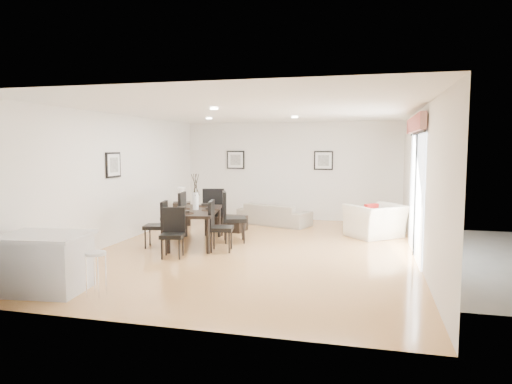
% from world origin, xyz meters
% --- Properties ---
extents(ground, '(8.00, 8.00, 0.00)m').
position_xyz_m(ground, '(0.00, 0.00, 0.00)').
color(ground, '#DEA15B').
rests_on(ground, ground).
extents(wall_back, '(6.00, 0.04, 2.70)m').
position_xyz_m(wall_back, '(0.00, 4.00, 1.35)').
color(wall_back, white).
rests_on(wall_back, ground).
extents(wall_front, '(6.00, 0.04, 2.70)m').
position_xyz_m(wall_front, '(0.00, -4.00, 1.35)').
color(wall_front, white).
rests_on(wall_front, ground).
extents(wall_left, '(0.04, 8.00, 2.70)m').
position_xyz_m(wall_left, '(-3.00, 0.00, 1.35)').
color(wall_left, white).
rests_on(wall_left, ground).
extents(wall_right, '(0.04, 8.00, 2.70)m').
position_xyz_m(wall_right, '(3.00, 0.00, 1.35)').
color(wall_right, white).
rests_on(wall_right, ground).
extents(ceiling, '(6.00, 8.00, 0.02)m').
position_xyz_m(ceiling, '(0.00, 0.00, 2.70)').
color(ceiling, white).
rests_on(ceiling, wall_back).
extents(sofa, '(2.03, 1.32, 0.55)m').
position_xyz_m(sofa, '(-0.26, 2.95, 0.28)').
color(sofa, gray).
rests_on(sofa, ground).
extents(armchair, '(1.51, 1.50, 0.74)m').
position_xyz_m(armchair, '(2.29, 1.88, 0.37)').
color(armchair, '#EFE6CE').
rests_on(armchair, ground).
extents(dining_table, '(1.19, 1.88, 0.73)m').
position_xyz_m(dining_table, '(-1.33, 0.18, 0.65)').
color(dining_table, black).
rests_on(dining_table, ground).
extents(dining_chair_wnear, '(0.49, 0.49, 0.94)m').
position_xyz_m(dining_chair_wnear, '(-1.95, -0.24, 0.52)').
color(dining_chair_wnear, black).
rests_on(dining_chair_wnear, ground).
extents(dining_chair_wfar, '(0.52, 0.52, 1.03)m').
position_xyz_m(dining_chair_wfar, '(-1.94, 0.63, 0.58)').
color(dining_chair_wfar, black).
rests_on(dining_chair_wfar, ground).
extents(dining_chair_enear, '(0.51, 0.51, 0.98)m').
position_xyz_m(dining_chair_enear, '(-0.72, -0.27, 0.55)').
color(dining_chair_enear, black).
rests_on(dining_chair_enear, ground).
extents(dining_chair_efar, '(0.63, 0.63, 1.08)m').
position_xyz_m(dining_chair_efar, '(-0.72, 0.58, 0.60)').
color(dining_chair_efar, black).
rests_on(dining_chair_efar, ground).
extents(dining_chair_head, '(0.48, 0.48, 0.91)m').
position_xyz_m(dining_chair_head, '(-1.35, -0.91, 0.51)').
color(dining_chair_head, black).
rests_on(dining_chair_head, ground).
extents(dining_chair_foot, '(0.58, 0.58, 1.08)m').
position_xyz_m(dining_chair_foot, '(-1.31, 1.25, 0.60)').
color(dining_chair_foot, black).
rests_on(dining_chair_foot, ground).
extents(vase, '(0.97, 1.48, 0.75)m').
position_xyz_m(vase, '(-1.33, 0.18, 1.04)').
color(vase, white).
rests_on(vase, dining_table).
extents(coffee_table, '(0.96, 0.64, 0.36)m').
position_xyz_m(coffee_table, '(-1.20, 1.85, 0.18)').
color(coffee_table, black).
rests_on(coffee_table, ground).
extents(side_table, '(0.57, 0.57, 0.59)m').
position_xyz_m(side_table, '(-2.58, 2.36, 0.29)').
color(side_table, black).
rests_on(side_table, ground).
extents(table_lamp, '(0.21, 0.21, 0.40)m').
position_xyz_m(table_lamp, '(-2.58, 2.36, 0.85)').
color(table_lamp, white).
rests_on(table_lamp, side_table).
extents(cushion, '(0.32, 0.32, 0.34)m').
position_xyz_m(cushion, '(2.19, 1.77, 0.59)').
color(cushion, '#A91915').
rests_on(cushion, armchair).
extents(kitchen_island, '(1.26, 1.02, 0.81)m').
position_xyz_m(kitchen_island, '(-2.23, -3.23, 0.41)').
color(kitchen_island, silver).
rests_on(kitchen_island, ground).
extents(bar_stool, '(0.28, 0.28, 0.61)m').
position_xyz_m(bar_stool, '(-1.43, -3.23, 0.52)').
color(bar_stool, white).
rests_on(bar_stool, ground).
extents(framed_print_back_left, '(0.52, 0.04, 0.52)m').
position_xyz_m(framed_print_back_left, '(-1.60, 3.97, 1.65)').
color(framed_print_back_left, black).
rests_on(framed_print_back_left, wall_back).
extents(framed_print_back_right, '(0.52, 0.04, 0.52)m').
position_xyz_m(framed_print_back_right, '(0.90, 3.97, 1.65)').
color(framed_print_back_right, black).
rests_on(framed_print_back_right, wall_back).
extents(framed_print_left_wall, '(0.04, 0.52, 0.52)m').
position_xyz_m(framed_print_left_wall, '(-2.97, -0.20, 1.65)').
color(framed_print_left_wall, black).
rests_on(framed_print_left_wall, wall_left).
extents(sliding_door, '(0.12, 2.70, 2.57)m').
position_xyz_m(sliding_door, '(2.96, 0.30, 1.66)').
color(sliding_door, white).
rests_on(sliding_door, wall_right).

